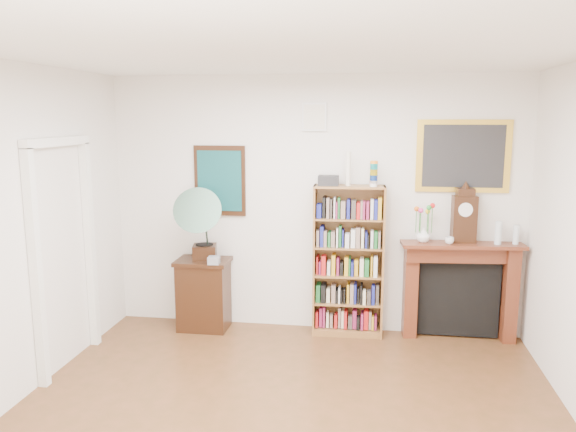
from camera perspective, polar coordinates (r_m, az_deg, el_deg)
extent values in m
cube|color=white|center=(3.62, -1.51, 17.13)|extent=(4.50, 5.00, 0.01)
cube|color=silver|center=(6.15, 2.64, 1.13)|extent=(4.50, 0.01, 2.80)
cube|color=white|center=(5.29, -24.24, -5.12)|extent=(0.08, 0.08, 2.10)
cube|color=white|center=(6.07, -19.47, -2.92)|extent=(0.08, 0.08, 2.10)
cube|color=white|center=(5.53, -22.42, 6.99)|extent=(0.08, 1.02, 0.08)
cube|color=black|center=(6.29, -6.93, 3.57)|extent=(0.58, 0.03, 0.78)
cube|color=#10494D|center=(6.27, -6.98, 3.56)|extent=(0.50, 0.01, 0.67)
cube|color=white|center=(6.06, 2.69, 10.02)|extent=(0.26, 0.03, 0.30)
cube|color=silver|center=(6.04, 2.67, 10.02)|extent=(0.22, 0.01, 0.26)
cube|color=gold|center=(6.11, 17.36, 5.82)|extent=(0.95, 0.03, 0.75)
cube|color=#262628|center=(6.09, 17.39, 5.81)|extent=(0.82, 0.01, 0.65)
cube|color=brown|center=(6.11, 2.69, -4.48)|extent=(0.03, 0.27, 1.64)
cube|color=brown|center=(6.09, 9.57, -4.68)|extent=(0.03, 0.27, 1.64)
cube|color=brown|center=(5.94, 6.27, 2.98)|extent=(0.76, 0.30, 0.02)
cube|color=brown|center=(6.33, 5.99, -11.46)|extent=(0.76, 0.30, 0.07)
cube|color=brown|center=(6.21, 6.17, -4.30)|extent=(0.75, 0.05, 1.64)
cube|color=brown|center=(6.22, 6.04, -8.73)|extent=(0.72, 0.28, 0.02)
cube|color=brown|center=(6.13, 6.10, -5.99)|extent=(0.72, 0.28, 0.02)
cube|color=brown|center=(6.05, 6.15, -3.17)|extent=(0.72, 0.28, 0.02)
cube|color=brown|center=(5.99, 6.21, -0.28)|extent=(0.72, 0.28, 0.02)
cube|color=black|center=(6.40, -8.55, -7.85)|extent=(0.59, 0.43, 0.80)
cube|color=#4F2012|center=(6.22, 12.31, -7.40)|extent=(0.16, 0.20, 1.02)
cube|color=#4F2012|center=(6.38, 21.59, -7.46)|extent=(0.16, 0.20, 1.02)
cube|color=#4F2012|center=(6.17, 17.21, -3.66)|extent=(1.17, 0.29, 0.17)
cube|color=#4F2012|center=(6.11, 17.31, -2.81)|extent=(1.28, 0.41, 0.04)
cube|color=black|center=(6.36, 16.89, -8.02)|extent=(0.85, 0.09, 0.82)
cube|color=black|center=(6.31, -8.47, -3.61)|extent=(0.30, 0.30, 0.15)
cylinder|color=black|center=(6.29, -8.48, -2.89)|extent=(0.23, 0.23, 0.01)
cone|color=#304639|center=(6.08, -8.99, -0.06)|extent=(0.62, 0.72, 0.65)
cube|color=#A2A3AE|center=(6.08, -7.55, -4.48)|extent=(0.13, 0.13, 0.08)
cube|color=black|center=(6.10, 17.44, -0.32)|extent=(0.26, 0.16, 0.49)
cylinder|color=white|center=(6.01, 17.59, 0.61)|extent=(0.15, 0.03, 0.14)
cube|color=black|center=(6.06, 17.58, 2.28)|extent=(0.19, 0.13, 0.09)
imported|color=white|center=(6.03, 13.59, -1.87)|extent=(0.19, 0.19, 0.15)
imported|color=silver|center=(6.02, 16.08, -2.41)|extent=(0.10, 0.10, 0.07)
cylinder|color=silver|center=(6.14, 20.59, -1.61)|extent=(0.07, 0.07, 0.24)
cylinder|color=silver|center=(6.22, 22.15, -1.76)|extent=(0.06, 0.06, 0.20)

